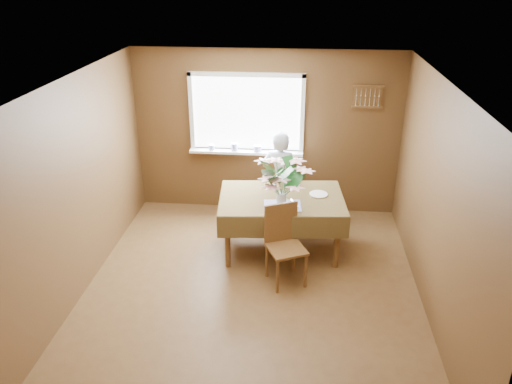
# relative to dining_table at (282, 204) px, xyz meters

# --- Properties ---
(floor) EXTENTS (4.50, 4.50, 0.00)m
(floor) POSITION_rel_dining_table_xyz_m (-0.30, -0.98, -0.69)
(floor) COLOR brown
(floor) RESTS_ON ground
(ceiling) EXTENTS (4.50, 4.50, 0.00)m
(ceiling) POSITION_rel_dining_table_xyz_m (-0.30, -0.98, 1.81)
(ceiling) COLOR white
(ceiling) RESTS_ON wall_back
(wall_back) EXTENTS (4.00, 0.00, 4.00)m
(wall_back) POSITION_rel_dining_table_xyz_m (-0.30, 1.27, 0.56)
(wall_back) COLOR brown
(wall_back) RESTS_ON floor
(wall_front) EXTENTS (4.00, 0.00, 4.00)m
(wall_front) POSITION_rel_dining_table_xyz_m (-0.30, -3.23, 0.56)
(wall_front) COLOR brown
(wall_front) RESTS_ON floor
(wall_left) EXTENTS (0.00, 4.50, 4.50)m
(wall_left) POSITION_rel_dining_table_xyz_m (-2.30, -0.98, 0.56)
(wall_left) COLOR brown
(wall_left) RESTS_ON floor
(wall_right) EXTENTS (0.00, 4.50, 4.50)m
(wall_right) POSITION_rel_dining_table_xyz_m (1.70, -0.98, 0.56)
(wall_right) COLOR brown
(wall_right) RESTS_ON floor
(window_assembly) EXTENTS (1.72, 0.20, 1.22)m
(window_assembly) POSITION_rel_dining_table_xyz_m (-0.59, 1.22, 0.67)
(window_assembly) COLOR white
(window_assembly) RESTS_ON wall_back
(spoon_rack) EXTENTS (0.44, 0.05, 0.33)m
(spoon_rack) POSITION_rel_dining_table_xyz_m (1.15, 1.24, 1.16)
(spoon_rack) COLOR brown
(spoon_rack) RESTS_ON wall_back
(dining_table) EXTENTS (1.72, 1.25, 0.80)m
(dining_table) POSITION_rel_dining_table_xyz_m (0.00, 0.00, 0.00)
(dining_table) COLOR brown
(dining_table) RESTS_ON floor
(chair_far) EXTENTS (0.57, 0.57, 1.04)m
(chair_far) POSITION_rel_dining_table_xyz_m (-0.07, 0.86, -0.13)
(chair_far) COLOR brown
(chair_far) RESTS_ON floor
(chair_near) EXTENTS (0.56, 0.56, 0.99)m
(chair_near) POSITION_rel_dining_table_xyz_m (0.06, -0.69, -0.16)
(chair_near) COLOR brown
(chair_near) RESTS_ON floor
(seated_woman) EXTENTS (0.58, 0.42, 1.45)m
(seated_woman) POSITION_rel_dining_table_xyz_m (-0.06, 0.75, 0.03)
(seated_woman) COLOR white
(seated_woman) RESTS_ON floor
(flower_bouquet) EXTENTS (0.64, 0.64, 0.55)m
(flower_bouquet) POSITION_rel_dining_table_xyz_m (0.01, -0.20, 0.46)
(flower_bouquet) COLOR white
(flower_bouquet) RESTS_ON dining_table
(side_plate) EXTENTS (0.24, 0.24, 0.01)m
(side_plate) POSITION_rel_dining_table_xyz_m (0.48, 0.12, 0.10)
(side_plate) COLOR white
(side_plate) RESTS_ON dining_table
(table_knife) EXTENTS (0.13, 0.23, 0.00)m
(table_knife) POSITION_rel_dining_table_xyz_m (0.17, -0.18, 0.11)
(table_knife) COLOR silver
(table_knife) RESTS_ON dining_table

